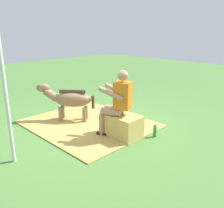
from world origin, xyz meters
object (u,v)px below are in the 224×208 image
Objects in this scene: person_seated at (117,101)px; tent_pole_left at (4,85)px; hay_bale at (124,127)px; soda_bottle at (155,130)px; pony_standing at (69,99)px.

person_seated is 2.04m from tent_pole_left.
person_seated reaches higher than hay_bale.
soda_bottle is at bearing -139.32° from person_seated.
tent_pole_left reaches higher than pony_standing.
tent_pole_left reaches higher than person_seated.
hay_bale is 1.57m from pony_standing.
soda_bottle is 0.11× the size of tent_pole_left.
tent_pole_left is at bearing 75.47° from person_seated.
pony_standing reaches higher than hay_bale.
person_seated is 0.96m from soda_bottle.
soda_bottle is (-0.57, -0.49, -0.60)m from person_seated.
person_seated is 0.52× the size of tent_pole_left.
person_seated is at bearing 16.29° from hay_bale.
pony_standing is at bearing 18.38° from soda_bottle.
pony_standing is 0.44× the size of tent_pole_left.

